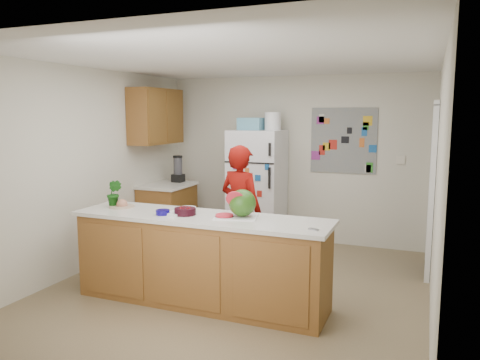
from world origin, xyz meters
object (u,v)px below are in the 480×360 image
at_px(refrigerator, 257,187).
at_px(cherry_bowl, 185,211).
at_px(person, 241,210).
at_px(watermelon, 242,203).

relative_size(refrigerator, cherry_bowl, 7.78).
bearing_deg(cherry_bowl, refrigerator, 92.20).
xyz_separation_m(person, cherry_bowl, (-0.21, -1.00, 0.17)).
bearing_deg(cherry_bowl, watermelon, 9.71).
height_order(refrigerator, person, refrigerator).
relative_size(person, cherry_bowl, 7.20).
distance_m(person, watermelon, 1.02).
bearing_deg(watermelon, person, 112.80).
relative_size(refrigerator, person, 1.08).
height_order(watermelon, cherry_bowl, watermelon).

